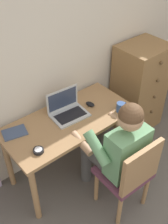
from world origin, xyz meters
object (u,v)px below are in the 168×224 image
desk (69,128)px  notebook_pad (15,133)px  person_seated (116,147)px  coffee_mug (121,107)px  desk_clock (38,151)px  dresser (139,88)px  chair (129,173)px  laptop (67,110)px  computer_mouse (90,104)px

desk → notebook_pad: bearing=161.6°
person_seated → coffee_mug: person_seated is taller
desk_clock → coffee_mug: size_ratio=0.75×
dresser → desk_clock: 1.60m
desk → chair: bearing=-79.9°
laptop → notebook_pad: (-0.53, 0.09, -0.05)m
desk_clock → coffee_mug: 0.91m
dresser → desk_clock: dresser is taller
laptop → computer_mouse: (0.26, -0.04, -0.04)m
person_seated → desk_clock: person_seated is taller
desk → dresser: bearing=4.6°
computer_mouse → desk_clock: computer_mouse is taller
chair → person_seated: 0.26m
person_seated → chair: bearing=-91.9°
coffee_mug → person_seated: bearing=-139.5°
notebook_pad → person_seated: bearing=-34.1°
desk_clock → desk: bearing=20.6°
notebook_pad → laptop: bearing=4.0°
desk → desk_clock: desk_clock is taller
desk → laptop: laptop is taller
laptop → computer_mouse: size_ratio=3.58×
desk → laptop: bearing=63.1°
person_seated → laptop: person_seated is taller
laptop → coffee_mug: 0.52m
desk → laptop: size_ratio=3.57×
chair → desk_clock: 0.81m
chair → desk_clock: chair is taller
chair → person_seated: bearing=88.1°
chair → computer_mouse: chair is taller
dresser → coffee_mug: dresser is taller
chair → laptop: laptop is taller
dresser → laptop: (-1.08, -0.01, 0.23)m
dresser → laptop: dresser is taller
desk_clock → chair: bearing=-42.6°
desk → computer_mouse: size_ratio=12.78×
computer_mouse → notebook_pad: 0.79m
laptop → chair: bearing=-83.7°
computer_mouse → desk_clock: size_ratio=1.11×
computer_mouse → desk: bearing=178.1°
desk → dresser: size_ratio=1.15×
chair → computer_mouse: (0.17, 0.73, 0.25)m
desk → chair: 0.71m
notebook_pad → desk: bearing=-5.2°
person_seated → coffee_mug: 0.45m
dresser → person_seated: 1.17m
desk_clock → notebook_pad: desk_clock is taller
coffee_mug → dresser: bearing=25.2°
dresser → person_seated: person_seated is taller
computer_mouse → dresser: bearing=-5.4°
person_seated → computer_mouse: 0.57m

